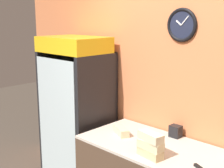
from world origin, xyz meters
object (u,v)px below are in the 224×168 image
(sandwich_stack_top, at_px, (151,137))
(napkin_dispenser, at_px, (175,131))
(sandwich_flat_left, at_px, (121,131))
(sandwich_stack_middle, at_px, (150,145))
(beverage_cooler, at_px, (80,105))
(sandwich_stack_bottom, at_px, (150,153))

(sandwich_stack_top, bearing_deg, napkin_dispenser, 100.21)
(sandwich_stack_top, xyz_separation_m, sandwich_flat_left, (-0.53, 0.21, -0.15))
(napkin_dispenser, bearing_deg, sandwich_stack_middle, -79.79)
(beverage_cooler, relative_size, napkin_dispenser, 15.36)
(beverage_cooler, xyz_separation_m, sandwich_flat_left, (0.82, -0.14, -0.08))
(sandwich_stack_middle, bearing_deg, napkin_dispenser, 100.21)
(sandwich_stack_top, relative_size, sandwich_flat_left, 1.04)
(beverage_cooler, distance_m, sandwich_flat_left, 0.83)
(sandwich_stack_top, bearing_deg, sandwich_flat_left, 158.25)
(sandwich_flat_left, bearing_deg, sandwich_stack_top, -21.75)
(sandwich_stack_bottom, distance_m, sandwich_stack_middle, 0.07)
(beverage_cooler, height_order, sandwich_stack_bottom, beverage_cooler)
(beverage_cooler, relative_size, sandwich_stack_top, 7.41)
(beverage_cooler, bearing_deg, sandwich_stack_top, -14.47)
(sandwich_stack_bottom, distance_m, sandwich_flat_left, 0.57)
(beverage_cooler, bearing_deg, sandwich_flat_left, -9.47)
(beverage_cooler, bearing_deg, sandwich_stack_bottom, -14.47)
(sandwich_stack_top, distance_m, sandwich_flat_left, 0.59)
(beverage_cooler, xyz_separation_m, napkin_dispenser, (1.25, 0.19, -0.06))
(sandwich_stack_middle, height_order, napkin_dispenser, sandwich_stack_middle)
(sandwich_stack_middle, xyz_separation_m, napkin_dispenser, (-0.10, 0.54, -0.05))
(sandwich_stack_bottom, distance_m, napkin_dispenser, 0.55)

